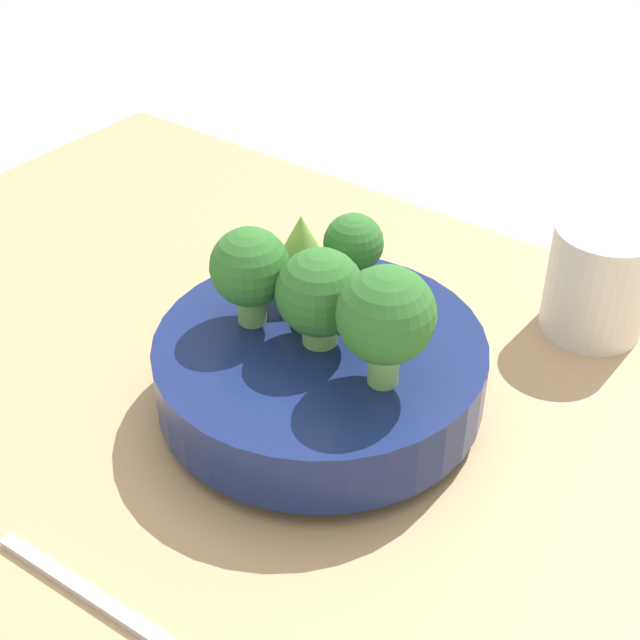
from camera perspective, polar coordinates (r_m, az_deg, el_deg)
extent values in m
plane|color=#ADA89E|center=(0.73, -0.52, -8.88)|extent=(6.00, 6.00, 0.00)
cube|color=tan|center=(0.71, -0.53, -7.90)|extent=(1.12, 0.71, 0.03)
cylinder|color=navy|center=(0.72, 0.00, -5.09)|extent=(0.12, 0.12, 0.01)
cylinder|color=navy|center=(0.70, 0.00, -3.05)|extent=(0.26, 0.26, 0.05)
cylinder|color=#7AB256|center=(0.63, 4.10, -2.73)|extent=(0.02, 0.02, 0.03)
sphere|color=#2D6B28|center=(0.61, 4.26, 0.33)|extent=(0.07, 0.07, 0.07)
cylinder|color=#6BA34C|center=(0.72, -1.17, 2.59)|extent=(0.02, 0.02, 0.03)
cone|color=#84AD47|center=(0.70, -1.21, 5.06)|extent=(0.05, 0.05, 0.05)
cylinder|color=#7AB256|center=(0.67, 0.00, -0.64)|extent=(0.03, 0.03, 0.02)
sphere|color=#2D6B28|center=(0.65, 0.00, 1.78)|extent=(0.07, 0.07, 0.07)
cylinder|color=#6BA34C|center=(0.69, -4.38, 0.92)|extent=(0.02, 0.02, 0.03)
sphere|color=#2D6B28|center=(0.67, -4.52, 3.41)|extent=(0.06, 0.06, 0.06)
cylinder|color=#609347|center=(0.72, 2.10, 2.59)|extent=(0.03, 0.03, 0.04)
sphere|color=#2D6B28|center=(0.70, 2.16, 4.94)|extent=(0.05, 0.05, 0.05)
cylinder|color=silver|center=(0.81, 17.40, 2.46)|extent=(0.09, 0.09, 0.10)
cube|color=#B2B2B7|center=(0.60, -13.25, -17.50)|extent=(0.20, 0.02, 0.01)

